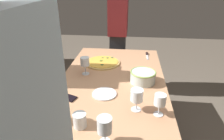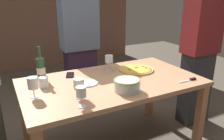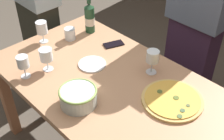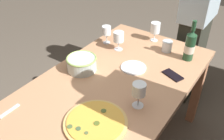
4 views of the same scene
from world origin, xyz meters
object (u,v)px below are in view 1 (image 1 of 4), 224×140
at_px(wine_bottle, 50,106).
at_px(person_host, 13,61).
at_px(serving_bowl, 143,76).
at_px(wine_glass_near_pizza, 137,96).
at_px(dining_table, 112,90).
at_px(person_guest_right, 118,30).
at_px(wine_glass_by_bottle, 85,62).
at_px(cell_phone, 67,97).
at_px(wine_glass_far_right, 105,126).
at_px(side_plate, 104,94).
at_px(wine_glass_far_left, 160,101).
at_px(cup_amber, 80,120).
at_px(pizza_knife, 147,55).
at_px(pizza, 103,62).

relative_size(wine_bottle, person_host, 0.18).
xyz_separation_m(serving_bowl, wine_glass_near_pizza, (-0.39, 0.06, 0.05)).
height_order(dining_table, person_guest_right, person_guest_right).
bearing_deg(wine_bottle, person_host, 44.64).
distance_m(wine_glass_by_bottle, cell_phone, 0.41).
distance_m(wine_glass_far_right, side_plate, 0.48).
bearing_deg(dining_table, person_host, 89.11).
distance_m(wine_bottle, wine_glass_far_right, 0.36).
distance_m(serving_bowl, side_plate, 0.37).
bearing_deg(wine_glass_far_left, cup_amber, 108.80).
distance_m(wine_glass_far_left, person_host, 1.29).
relative_size(cell_phone, pizza_knife, 0.73).
xyz_separation_m(dining_table, wine_glass_far_left, (-0.42, -0.35, 0.20)).
distance_m(wine_glass_far_left, person_guest_right, 1.60).
bearing_deg(wine_glass_far_left, person_host, 70.45).
relative_size(wine_glass_by_bottle, cell_phone, 1.12).
bearing_deg(person_host, pizza, 25.50).
height_order(wine_bottle, cell_phone, wine_bottle).
bearing_deg(wine_glass_far_right, serving_bowl, -17.85).
bearing_deg(dining_table, wine_glass_near_pizza, -152.12).
bearing_deg(side_plate, serving_bowl, -52.37).
xyz_separation_m(wine_glass_near_pizza, wine_glass_far_right, (-0.30, 0.17, 0.00)).
xyz_separation_m(wine_glass_far_left, person_guest_right, (1.55, 0.39, 0.04)).
relative_size(serving_bowl, wine_glass_far_right, 1.32).
height_order(cup_amber, cell_phone, cup_amber).
distance_m(dining_table, person_host, 0.90).
bearing_deg(pizza, wine_glass_by_bottle, 155.22).
xyz_separation_m(dining_table, wine_bottle, (-0.56, 0.31, 0.21)).
bearing_deg(side_plate, wine_glass_near_pizza, -124.23).
xyz_separation_m(wine_bottle, wine_glass_by_bottle, (0.66, -0.05, -0.00)).
height_order(wine_bottle, person_host, person_host).
height_order(pizza, pizza_knife, pizza).
distance_m(wine_glass_by_bottle, wine_glass_far_left, 0.79).
bearing_deg(person_host, wine_glass_near_pizza, -19.39).
relative_size(serving_bowl, wine_bottle, 0.69).
distance_m(serving_bowl, cell_phone, 0.64).
distance_m(dining_table, cell_phone, 0.43).
bearing_deg(wine_glass_near_pizza, cup_amber, 120.77).
relative_size(wine_glass_near_pizza, person_guest_right, 0.09).
xyz_separation_m(dining_table, person_host, (0.01, 0.87, 0.22)).
height_order(wine_bottle, side_plate, wine_bottle).
bearing_deg(side_plate, wine_glass_far_right, -171.34).
distance_m(serving_bowl, person_host, 1.13).
xyz_separation_m(side_plate, cell_phone, (-0.07, 0.27, 0.00)).
height_order(wine_glass_by_bottle, cell_phone, wine_glass_by_bottle).
bearing_deg(pizza, side_plate, -169.87).
distance_m(dining_table, side_plate, 0.25).
xyz_separation_m(dining_table, pizza_knife, (0.62, -0.33, 0.10)).
distance_m(pizza_knife, person_host, 1.35).
height_order(dining_table, wine_glass_far_right, wine_glass_far_right).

